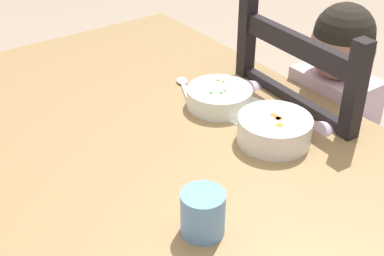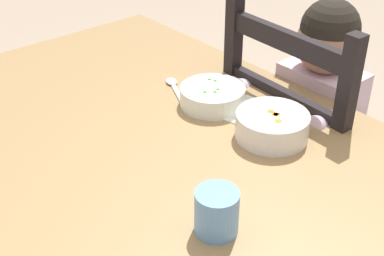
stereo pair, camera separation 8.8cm
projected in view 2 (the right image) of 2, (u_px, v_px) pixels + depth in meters
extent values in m
cube|color=#9A794B|center=(171.00, 169.00, 1.13)|extent=(1.55, 0.97, 0.04)
cylinder|color=#9A794B|center=(141.00, 123.00, 2.00)|extent=(0.07, 0.07, 0.70)
cube|color=black|center=(316.00, 164.00, 1.61)|extent=(0.44, 0.44, 0.02)
cube|color=black|center=(303.00, 171.00, 1.96)|extent=(0.04, 0.04, 0.44)
cube|color=black|center=(226.00, 213.00, 1.76)|extent=(0.04, 0.04, 0.44)
cube|color=black|center=(339.00, 137.00, 1.24)|extent=(0.04, 0.04, 0.52)
cube|color=black|center=(232.00, 80.00, 1.50)|extent=(0.04, 0.04, 0.52)
cube|color=black|center=(287.00, 41.00, 1.27)|extent=(0.36, 0.04, 0.05)
cube|color=black|center=(282.00, 98.00, 1.36)|extent=(0.36, 0.04, 0.05)
cube|color=silver|center=(317.00, 119.00, 1.51)|extent=(0.22, 0.14, 0.32)
sphere|color=#AA765F|center=(328.00, 42.00, 1.38)|extent=(0.17, 0.17, 0.17)
sphere|color=black|center=(330.00, 28.00, 1.36)|extent=(0.16, 0.16, 0.16)
cylinder|color=#3F4C72|center=(264.00, 230.00, 1.68)|extent=(0.07, 0.07, 0.46)
cylinder|color=#3F4C72|center=(291.00, 248.00, 1.61)|extent=(0.07, 0.07, 0.46)
cylinder|color=silver|center=(261.00, 89.00, 1.49)|extent=(0.06, 0.24, 0.13)
cylinder|color=silver|center=(338.00, 126.00, 1.32)|extent=(0.06, 0.24, 0.13)
cylinder|color=white|center=(212.00, 96.00, 1.31)|extent=(0.16, 0.16, 0.05)
cylinder|color=white|center=(212.00, 104.00, 1.32)|extent=(0.07, 0.07, 0.01)
cylinder|color=green|center=(212.00, 94.00, 1.31)|extent=(0.13, 0.13, 0.03)
sphere|color=green|center=(218.00, 91.00, 1.29)|extent=(0.01, 0.01, 0.01)
sphere|color=green|center=(210.00, 81.00, 1.34)|extent=(0.01, 0.01, 0.01)
sphere|color=green|center=(215.00, 93.00, 1.28)|extent=(0.01, 0.01, 0.01)
sphere|color=#469720|center=(215.00, 82.00, 1.33)|extent=(0.01, 0.01, 0.01)
sphere|color=green|center=(205.00, 93.00, 1.28)|extent=(0.01, 0.01, 0.01)
cylinder|color=silver|center=(272.00, 126.00, 1.18)|extent=(0.17, 0.17, 0.06)
cylinder|color=silver|center=(271.00, 136.00, 1.20)|extent=(0.07, 0.07, 0.01)
cylinder|color=orange|center=(272.00, 122.00, 1.18)|extent=(0.14, 0.14, 0.03)
cube|color=orange|center=(277.00, 116.00, 1.17)|extent=(0.02, 0.02, 0.01)
cube|color=orange|center=(278.00, 123.00, 1.14)|extent=(0.02, 0.02, 0.01)
cube|color=orange|center=(275.00, 116.00, 1.17)|extent=(0.02, 0.02, 0.01)
cube|color=orange|center=(270.00, 113.00, 1.18)|extent=(0.02, 0.02, 0.01)
cube|color=silver|center=(178.00, 94.00, 1.37)|extent=(0.09, 0.05, 0.00)
ellipsoid|color=silver|center=(172.00, 81.00, 1.42)|extent=(0.05, 0.05, 0.01)
cylinder|color=#679EE0|center=(217.00, 212.00, 0.92)|extent=(0.08, 0.08, 0.08)
cube|color=white|center=(225.00, 104.00, 1.33)|extent=(0.18, 0.17, 0.00)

